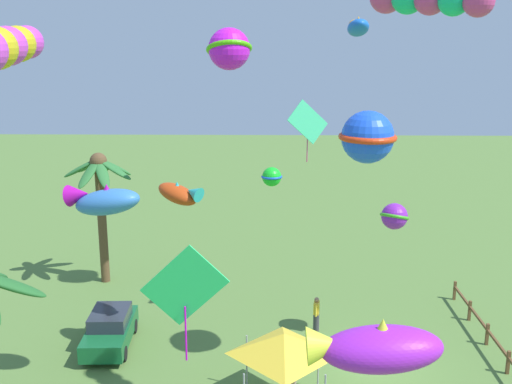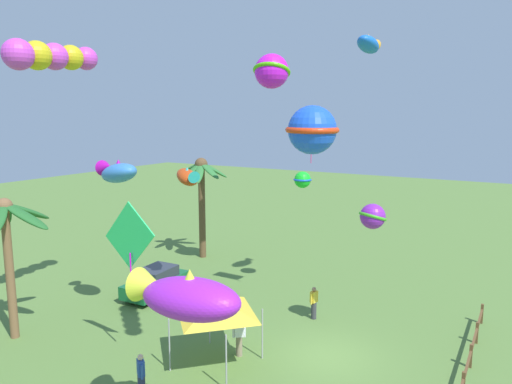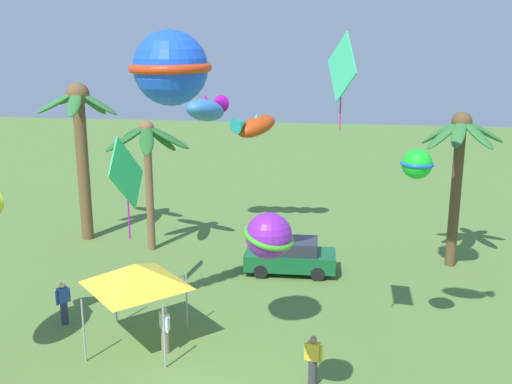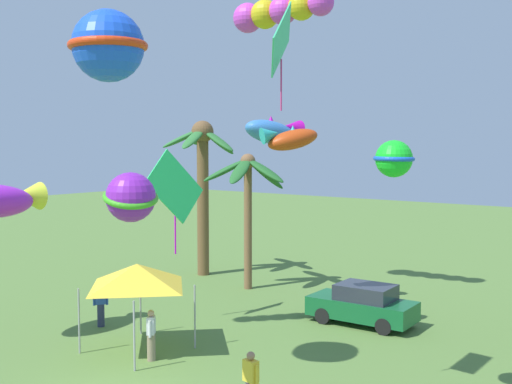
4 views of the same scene
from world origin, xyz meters
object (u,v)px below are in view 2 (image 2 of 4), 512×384
Objects in this scene: kite_ball_4 at (312,130)px; kite_tube_7 at (50,56)px; palm_tree_1 at (7,230)px; kite_fish_2 at (369,44)px; parked_car_0 at (156,282)px; kite_fish_0 at (117,172)px; kite_fish_8 at (188,177)px; kite_ball_1 at (373,216)px; spectator_1 at (239,337)px; spectator_2 at (141,375)px; festival_tent at (217,305)px; palm_tree_0 at (202,183)px; kite_fish_5 at (184,296)px; kite_diamond_6 at (312,128)px; spectator_0 at (314,303)px; kite_ball_10 at (303,180)px; kite_diamond_3 at (129,237)px; kite_ball_9 at (272,71)px.

kite_ball_4 is 0.60× the size of kite_tube_7.
palm_tree_1 is 3.03× the size of kite_fish_2.
kite_tube_7 is (-4.77, 1.25, 11.49)m from parked_car_0.
kite_fish_8 is (2.26, -2.25, -0.31)m from kite_fish_0.
parked_car_0 is 2.48× the size of kite_ball_1.
spectator_1 is 1.00× the size of spectator_2.
palm_tree_1 is at bearing 138.33° from kite_fish_8.
kite_fish_0 is at bearing 80.59° from festival_tent.
kite_fish_2 is 0.72× the size of kite_ball_4.
kite_ball_1 is (-6.47, -13.67, 0.37)m from palm_tree_0.
kite_fish_0 is 10.24m from kite_fish_5.
kite_diamond_6 is (5.37, -7.17, 1.93)m from kite_fish_0.
kite_fish_0 is (-4.84, 7.69, 6.36)m from spectator_0.
kite_ball_10 is at bearing 10.86° from kite_fish_5.
kite_fish_5 is 11.81m from kite_diamond_6.
kite_ball_9 is at bearing -4.75° from kite_diamond_3.
kite_fish_5 is 13.53m from kite_ball_10.
kite_fish_5 reaches higher than parked_car_0.
kite_ball_4 is at bearing -127.24° from palm_tree_0.
kite_ball_9 is (11.75, 1.26, 11.23)m from spectator_2.
parked_car_0 is 7.32m from kite_fish_0.
kite_fish_0 is 1.21× the size of kite_ball_9.
kite_fish_2 reaches higher than palm_tree_1.
kite_fish_0 is 1.01× the size of kite_ball_4.
palm_tree_0 is at bearing 16.24° from kite_fish_0.
palm_tree_0 reaches higher than kite_ball_10.
spectator_0 reaches higher than parked_car_0.
parked_car_0 is 1.39× the size of festival_tent.
kite_fish_5 is at bearing -161.45° from kite_ball_9.
kite_ball_1 is 0.34× the size of kite_tube_7.
kite_fish_8 reaches higher than spectator_2.
kite_tube_7 is 13.42m from kite_ball_10.
kite_tube_7 is at bearing -17.85° from palm_tree_1.
festival_tent is 1.00× the size of kite_ball_4.
kite_diamond_6 is at bearing -76.22° from parked_car_0.
kite_ball_9 is at bearing 82.42° from kite_fish_2.
kite_tube_7 is at bearing 125.70° from kite_fish_2.
palm_tree_0 is at bearing 3.80° from kite_tube_7.
spectator_0 is (8.42, -10.63, -4.06)m from palm_tree_1.
parked_car_0 is 7.01m from kite_fish_8.
spectator_1 reaches higher than parked_car_0.
kite_ball_1 is at bearing -155.65° from kite_fish_2.
kite_ball_10 reaches higher than festival_tent.
parked_car_0 is 2.50× the size of spectator_1.
kite_diamond_6 is 1.09× the size of kite_ball_9.
kite_fish_8 is (1.00, 6.73, -2.30)m from kite_ball_4.
kite_fish_2 reaches higher than spectator_2.
kite_tube_7 is at bearing 122.06° from kite_fish_0.
palm_tree_0 is 4.34× the size of spectator_0.
kite_ball_10 reaches higher than kite_ball_1.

